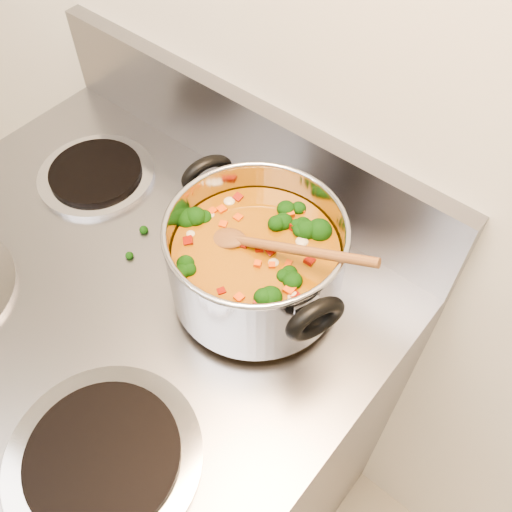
{
  "coord_description": "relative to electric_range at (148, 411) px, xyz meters",
  "views": [
    {
      "loc": [
        0.46,
        0.95,
        1.62
      ],
      "look_at": [
        0.16,
        1.31,
        1.01
      ],
      "focal_mm": 40.0,
      "sensor_mm": 36.0,
      "label": 1
    }
  ],
  "objects": [
    {
      "name": "wooden_spoon",
      "position": [
        0.18,
        0.15,
        0.57
      ],
      "size": [
        0.24,
        0.08,
        0.08
      ],
      "rotation": [
        0.0,
        0.0,
        0.25
      ],
      "color": "brown",
      "rests_on": "stockpot"
    },
    {
      "name": "cooktop_crumbs",
      "position": [
        0.08,
        0.22,
        0.46
      ],
      "size": [
        0.31,
        0.09,
        0.01
      ],
      "color": "black",
      "rests_on": "electric_range"
    },
    {
      "name": "electric_range",
      "position": [
        0.0,
        0.0,
        0.0
      ],
      "size": [
        0.79,
        0.72,
        1.08
      ],
      "color": "gray",
      "rests_on": "ground"
    },
    {
      "name": "stockpot",
      "position": [
        0.18,
        0.15,
        0.53
      ],
      "size": [
        0.31,
        0.24,
        0.15
      ],
      "rotation": [
        0.0,
        0.0,
        -0.35
      ],
      "color": "#ABABB4",
      "rests_on": "electric_range"
    }
  ]
}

